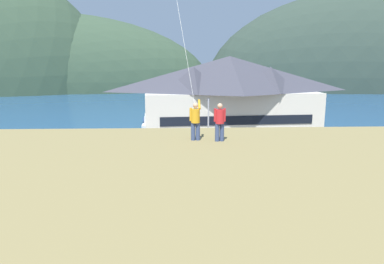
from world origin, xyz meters
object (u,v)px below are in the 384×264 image
storage_shed_near_lot (19,158)px  parked_car_front_row_end (257,189)px  parked_car_back_row_right (331,161)px  parked_car_lone_by_shed (133,187)px  moored_boat_inner_slip (149,122)px  parked_car_front_row_red (62,188)px  moored_boat_wharfside (149,124)px  parked_car_mid_row_far (270,165)px  moored_boat_outer_mooring (190,125)px  person_companion (220,121)px  parked_car_mid_row_near (366,192)px  wharf_dock (169,125)px  parking_light_pole (208,127)px  person_kite_flyer (195,120)px  harbor_lodge (229,97)px

storage_shed_near_lot → parked_car_front_row_end: size_ratio=1.69×
parked_car_back_row_right → parked_car_lone_by_shed: 19.68m
moored_boat_inner_slip → parked_car_front_row_red: 33.08m
moored_boat_inner_slip → parked_car_front_row_red: (-4.05, -32.83, 0.34)m
moored_boat_wharfside → parked_car_mid_row_far: bearing=-61.9°
moored_boat_outer_mooring → person_companion: 40.70m
parked_car_mid_row_near → parked_car_front_row_end: (-8.02, 0.78, 0.00)m
wharf_dock → moored_boat_wharfside: size_ratio=2.07×
parked_car_mid_row_near → storage_shed_near_lot: bearing=170.2°
moored_boat_outer_mooring → parked_car_front_row_end: moored_boat_outer_mooring is taller
parked_car_mid_row_near → parked_car_front_row_end: 8.05m
wharf_dock → parked_car_front_row_end: (7.61, -32.91, 0.71)m
moored_boat_wharfside → moored_boat_inner_slip: 2.06m
moored_boat_wharfside → parking_light_pole: (7.94, -21.29, 3.34)m
person_kite_flyer → parked_car_front_row_end: bearing=60.3°
parked_car_mid_row_far → parking_light_pole: parking_light_pole is taller
storage_shed_near_lot → parked_car_front_row_red: 5.70m
parked_car_back_row_right → parked_car_front_row_red: same height
parked_car_back_row_right → person_kite_flyer: 22.89m
wharf_dock → parked_car_lone_by_shed: parked_car_lone_by_shed is taller
harbor_lodge → parking_light_pole: (-3.66, -10.47, -2.06)m
harbor_lodge → parked_car_back_row_right: 16.50m
wharf_dock → moored_boat_inner_slip: moored_boat_inner_slip is taller
parked_car_back_row_right → moored_boat_inner_slip: bearing=127.3°
wharf_dock → parked_car_mid_row_far: (10.28, -26.63, 0.71)m
parked_car_front_row_red → person_kite_flyer: (9.83, -9.97, 6.88)m
moored_boat_inner_slip → person_kite_flyer: person_kite_flyer is taller
person_companion → moored_boat_wharfside: bearing=99.3°
storage_shed_near_lot → parked_car_front_row_end: bearing=-11.6°
parked_car_back_row_right → parking_light_pole: parking_light_pole is taller
parked_car_mid_row_near → parked_car_mid_row_far: 8.85m
parked_car_lone_by_shed → person_kite_flyer: size_ratio=2.28×
moored_boat_outer_mooring → parked_car_mid_row_far: 25.33m
moored_boat_inner_slip → parked_car_mid_row_near: size_ratio=1.58×
parked_car_back_row_right → person_kite_flyer: bearing=-130.7°
parked_car_back_row_right → parking_light_pole: size_ratio=0.63×
moored_boat_wharfside → person_kite_flyer: 41.75m
parked_car_front_row_end → person_kite_flyer: bearing=-119.7°
parked_car_mid_row_near → parked_car_mid_row_far: bearing=127.2°
parked_car_lone_by_shed → parked_car_front_row_end: same height
moored_boat_outer_mooring → parked_car_mid_row_near: moored_boat_outer_mooring is taller
parked_car_front_row_red → moored_boat_outer_mooring: bearing=69.9°
moored_boat_inner_slip → parked_car_front_row_end: size_ratio=1.57×
storage_shed_near_lot → person_kite_flyer: (14.30, -13.11, 5.27)m
wharf_dock → parking_light_pole: bearing=-78.2°
person_companion → harbor_lodge: bearing=80.8°
storage_shed_near_lot → moored_boat_inner_slip: size_ratio=1.08×
moored_boat_outer_mooring → moored_boat_wharfside: bearing=172.2°
wharf_dock → parked_car_front_row_red: parked_car_front_row_red is taller
moored_boat_inner_slip → parked_car_mid_row_far: bearing=-63.5°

